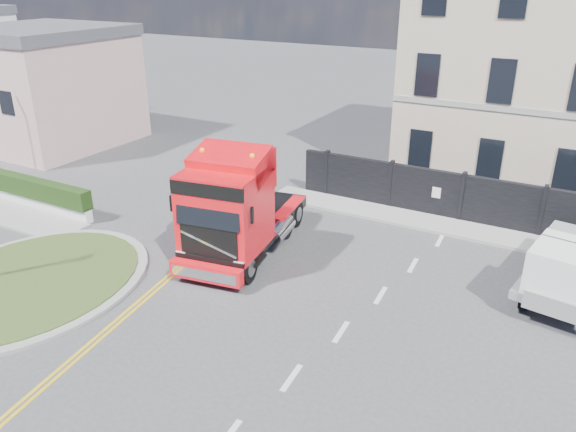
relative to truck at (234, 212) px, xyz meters
The scene contains 10 objects.
ground 3.41m from the truck, 41.39° to the right, with size 120.00×120.00×0.00m, color #424244.
traffic_island 7.10m from the truck, 134.42° to the right, with size 6.80×6.80×0.17m.
hedge_wall 10.88m from the truck, behind, with size 8.00×0.55×1.35m.
pavement_side 11.06m from the truck, behind, with size 8.50×1.80×0.10m, color gray.
seaside_bldg_pink 19.21m from the truck, 158.33° to the left, with size 8.00×8.00×6.00m, color #CEA1A1.
hoarding_fence 11.27m from the truck, 39.04° to the left, with size 18.80×0.25×2.00m.
georgian_building 17.19m from the truck, 60.71° to the left, with size 12.30×10.30×12.80m.
pavement_far 10.39m from the truck, 37.08° to the left, with size 20.00×1.60×0.12m, color gray.
truck is the anchor object (origin of this frame).
flatbed_pickup 10.75m from the truck, 11.59° to the left, with size 2.94×5.66×2.24m.
Camera 1 is at (8.07, -12.70, 9.37)m, focal length 35.00 mm.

